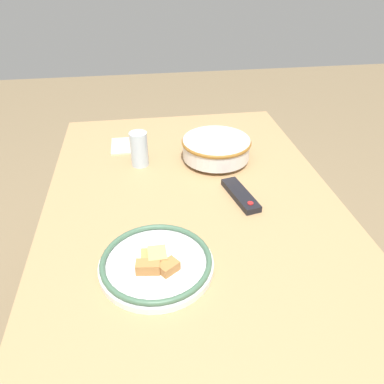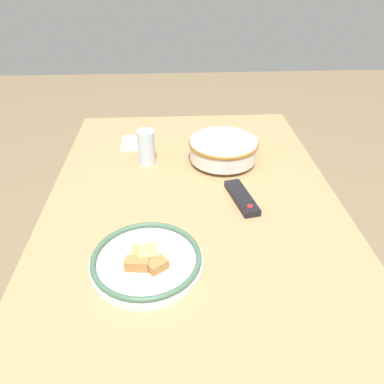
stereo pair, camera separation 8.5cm
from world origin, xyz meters
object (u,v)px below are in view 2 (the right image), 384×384
at_px(drinking_glass, 146,147).
at_px(tv_remote, 242,198).
at_px(noodle_bowl, 223,149).
at_px(food_plate, 147,260).

bearing_deg(drinking_glass, tv_remote, 49.60).
relative_size(noodle_bowl, drinking_glass, 2.01).
height_order(food_plate, tv_remote, food_plate).
xyz_separation_m(noodle_bowl, food_plate, (0.51, -0.25, -0.03)).
height_order(noodle_bowl, tv_remote, noodle_bowl).
height_order(noodle_bowl, drinking_glass, drinking_glass).
bearing_deg(tv_remote, noodle_bowl, -95.60).
bearing_deg(food_plate, noodle_bowl, 153.90).
distance_m(food_plate, drinking_glass, 0.52).
relative_size(food_plate, drinking_glass, 2.26).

